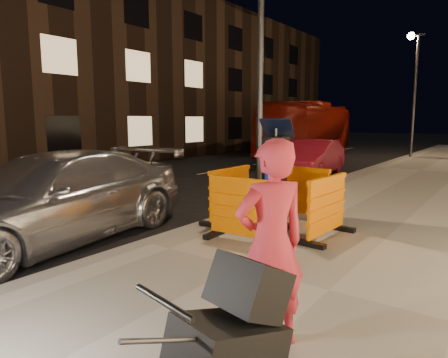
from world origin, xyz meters
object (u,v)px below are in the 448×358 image
Objects in this scene: parking_kiosk at (275,178)px; bus_doubledecker at (308,157)px; barrier_back at (299,192)px; man at (271,245)px; barrier_bldgside at (327,207)px; car_red at (312,176)px; stroller at (227,344)px; barrier_front at (245,210)px; barrier_kerbside at (230,194)px; car_silver at (56,241)px.

parking_kiosk is 15.74m from bus_doubledecker.
man is (1.75, -4.19, 0.38)m from barrier_back.
barrier_bldgside is 0.12× the size of bus_doubledecker.
barrier_bldgside is (0.95, 0.00, -0.40)m from parking_kiosk.
parking_kiosk reaches higher than car_red.
barrier_bldgside is 3.35m from man.
bus_doubledecker is 10.66× the size of stroller.
parking_kiosk is 1.03m from barrier_bldgside.
bus_doubledecker is at bearing 107.21° from barrier_front.
barrier_front is at bearing -135.65° from barrier_kerbside.
barrier_bldgside is 4.25m from stroller.
barrier_front reaches higher than stroller.
parking_kiosk is at bearing 93.35° from barrier_bldgside.
man is 1.77× the size of stroller.
barrier_kerbside is at bearing -80.39° from bus_doubledecker.
car_silver is 2.94× the size of man.
barrier_bldgside is at bearing -133.92° from man.
car_red is at bearing 123.58° from stroller.
man reaches higher than barrier_bldgside.
parking_kiosk is 1.40× the size of barrier_front.
bus_doubledecker reaches higher than stroller.
barrier_kerbside is 0.25× the size of car_silver.
car_silver is 4.81m from man.
parking_kiosk reaches higher than barrier_bldgside.
bus_doubledecker is at bearing 93.19° from car_silver.
man is (4.62, -0.81, 1.03)m from car_silver.
barrier_front is at bearing 133.67° from stroller.
bus_doubledecker is 19.40m from man.
parking_kiosk is 0.35× the size of car_silver.
parking_kiosk is 1.03m from barrier_back.
barrier_front and barrier_back have the same top height.
car_silver is at bearing -89.08° from bus_doubledecker.
barrier_bldgside is 1.30× the size of stroller.
parking_kiosk is 1.03m from barrier_kerbside.
bus_doubledecker is (-6.86, 14.56, -0.65)m from barrier_bldgside.
car_red is at bearing 81.70° from car_silver.
parking_kiosk is at bearing -119.39° from man.
stroller is at bearing -26.48° from car_silver.
barrier_bldgside is at bearing 115.80° from stroller.
barrier_back is 1.00× the size of barrier_kerbside.
car_red is 4.02× the size of stroller.
barrier_front is (0.00, -0.95, -0.40)m from parking_kiosk.
stroller is (4.82, -1.71, 0.65)m from car_silver.
barrier_kerbside reaches higher than car_silver.
man reaches higher than bus_doubledecker.
barrier_kerbside is (-0.95, 0.00, -0.40)m from parking_kiosk.
bus_doubledecker is at bearing 117.83° from barrier_back.
parking_kiosk reaches higher than barrier_front.
barrier_bldgside is at bearing -70.79° from car_red.
barrier_back is at bearing -125.10° from man.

